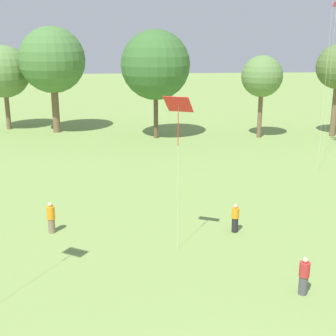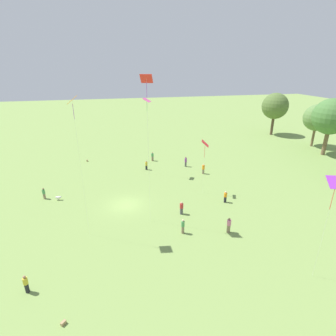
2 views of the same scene
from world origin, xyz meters
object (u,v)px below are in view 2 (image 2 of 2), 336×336
Objects in this scene: person_0 at (203,169)px; kite_0 at (205,145)px; person_1 at (229,225)px; kite_5 at (147,84)px; person_3 at (183,226)px; dog_0 at (59,198)px; person_4 at (181,208)px; person_7 at (186,162)px; kite_4 at (147,102)px; person_9 at (225,197)px; person_2 at (152,157)px; picnic_bag_1 at (63,323)px; kite_2 at (73,106)px; kite_1 at (336,185)px; person_5 at (26,284)px; picnic_bag_0 at (87,161)px; person_8 at (146,165)px; person_6 at (44,193)px.

kite_0 is at bearing -35.62° from person_0.
kite_5 reaches higher than person_1.
person_0 is 1.01× the size of person_3.
dog_0 is at bearing -93.77° from person_0.
person_7 reaches higher than person_4.
person_4 is at bearing 80.32° from person_1.
kite_5 is at bearing -112.63° from kite_4.
dog_0 is (4.34, -22.61, -0.49)m from person_0.
person_7 is 0.15× the size of kite_4.
person_9 is 2.13× the size of dog_0.
person_2 is 34.72m from picnic_bag_1.
person_2 is 0.12× the size of kite_2.
picnic_bag_1 is at bearing -116.10° from kite_1.
kite_0 is 21.31m from dog_0.
person_0 is 25.54m from kite_1.
person_1 reaches higher than picnic_bag_1.
kite_2 is at bearing 73.07° from kite_5.
kite_0 is at bearing 166.46° from kite_1.
person_7 is 29.44m from kite_1.
person_5 is 16.07m from dog_0.
kite_1 is at bearing 3.56° from person_2.
kite_5 is (-3.23, -3.07, 14.66)m from person_3.
picnic_bag_0 is at bearing -131.07° from kite_2.
picnic_bag_0 is (-8.70, -10.59, -11.76)m from kite_4.
person_2 reaches higher than picnic_bag_1.
person_5 is 0.18× the size of kite_1.
kite_1 reaches higher than picnic_bag_0.
picnic_bag_1 is at bearing -31.67° from person_2.
person_5 is 1.02× the size of person_9.
person_4 is at bearing 76.44° from dog_0.
kite_4 is (-26.37, -10.24, 3.08)m from kite_1.
person_5 is 0.13× the size of kite_4.
picnic_bag_0 is (-6.80, -10.47, -0.64)m from person_8.
person_1 is 5.06m from person_3.
kite_4 is (-8.88, -6.43, 4.67)m from kite_0.
kite_1 is 12.19× the size of dog_0.
person_0 is at bearing 61.07° from picnic_bag_0.
person_8 is (-19.59, -1.01, -0.05)m from person_3.
person_2 is at bearing -153.56° from person_0.
kite_1 is (12.58, 8.40, 8.02)m from person_4.
person_0 reaches higher than dog_0.
kite_1 reaches higher than dog_0.
person_6 is 21.28m from picnic_bag_1.
person_0 is 26.07m from kite_2.
picnic_bag_1 is at bearing 0.19° from picnic_bag_0.
person_0 reaches higher than person_2.
person_4 is at bearing -102.51° from person_5.
picnic_bag_0 is at bearing -6.22° from kite_5.
picnic_bag_1 is at bearing 20.74° from dog_0.
kite_4 is 0.76× the size of kite_5.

